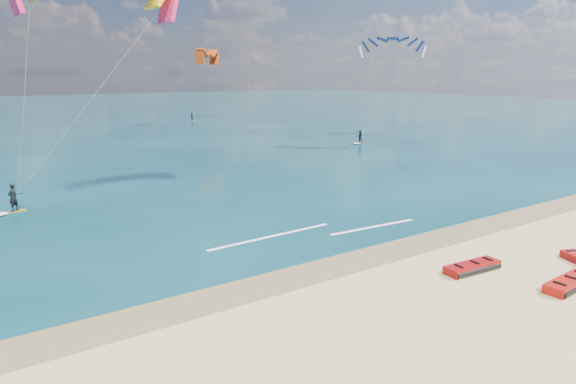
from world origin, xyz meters
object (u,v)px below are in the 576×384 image
object	(u,v)px
kitesurfer_main	(53,83)
kitesurfer_far	(378,81)
packed_kite_mid	(472,271)
packed_kite_left	(569,288)

from	to	relation	value
kitesurfer_main	kitesurfer_far	xyz separation A→B (m)	(38.34, 13.20, -0.41)
packed_kite_mid	kitesurfer_main	world-z (taller)	kitesurfer_main
packed_kite_left	kitesurfer_far	bearing A→B (deg)	53.27
packed_kite_mid	kitesurfer_main	distance (m)	24.51
kitesurfer_main	packed_kite_mid	bearing A→B (deg)	-65.55
kitesurfer_main	kitesurfer_far	bearing A→B (deg)	10.03
packed_kite_mid	kitesurfer_main	size ratio (longest dim) A/B	0.19
kitesurfer_far	packed_kite_mid	bearing A→B (deg)	-122.22
kitesurfer_main	packed_kite_left	bearing A→B (deg)	-66.42
packed_kite_mid	kitesurfer_far	bearing A→B (deg)	57.18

